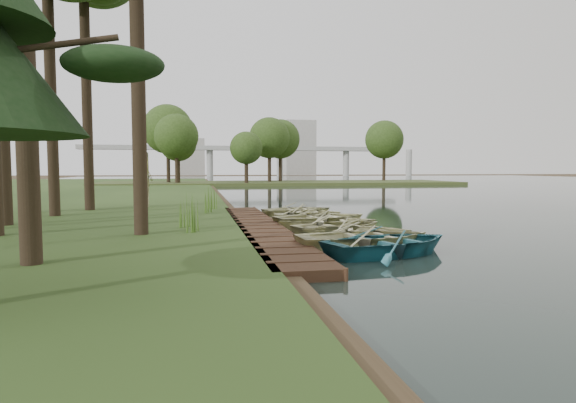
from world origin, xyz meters
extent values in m
plane|color=#3D2F1D|center=(0.00, 0.00, 0.00)|extent=(300.00, 300.00, 0.00)
cube|color=#382315|center=(-1.60, 0.00, 0.15)|extent=(1.60, 16.00, 0.30)
cube|color=#3B471F|center=(8.00, 50.00, 0.23)|extent=(50.00, 14.00, 0.45)
cylinder|color=black|center=(-15.33, 50.00, 2.85)|extent=(0.50, 0.50, 4.80)
sphere|color=#2E4718|center=(-15.33, 50.00, 6.45)|extent=(5.60, 5.60, 5.60)
cylinder|color=black|center=(-8.67, 50.00, 2.85)|extent=(0.50, 0.50, 4.80)
sphere|color=#2E4718|center=(-8.67, 50.00, 6.45)|extent=(5.60, 5.60, 5.60)
cylinder|color=black|center=(-2.00, 50.00, 2.85)|extent=(0.50, 0.50, 4.80)
sphere|color=#2E4718|center=(-2.00, 50.00, 6.45)|extent=(5.60, 5.60, 5.60)
cylinder|color=black|center=(4.67, 50.00, 2.85)|extent=(0.50, 0.50, 4.80)
sphere|color=#2E4718|center=(4.67, 50.00, 6.45)|extent=(5.60, 5.60, 5.60)
cylinder|color=black|center=(11.33, 50.00, 2.85)|extent=(0.50, 0.50, 4.80)
sphere|color=#2E4718|center=(11.33, 50.00, 6.45)|extent=(5.60, 5.60, 5.60)
cylinder|color=black|center=(18.00, 50.00, 2.85)|extent=(0.50, 0.50, 4.80)
sphere|color=#2E4718|center=(18.00, 50.00, 6.45)|extent=(5.60, 5.60, 5.60)
cylinder|color=black|center=(24.67, 50.00, 2.85)|extent=(0.50, 0.50, 4.80)
sphere|color=#2E4718|center=(24.67, 50.00, 6.45)|extent=(5.60, 5.60, 5.60)
cube|color=#A5A5A0|center=(10.00, 120.00, 8.00)|extent=(90.00, 4.00, 1.20)
cylinder|color=#A5A5A0|center=(-20.00, 120.00, 4.00)|extent=(1.80, 1.80, 8.00)
cylinder|color=#A5A5A0|center=(0.00, 120.00, 4.00)|extent=(1.80, 1.80, 8.00)
cylinder|color=#A5A5A0|center=(20.00, 120.00, 4.00)|extent=(1.80, 1.80, 8.00)
cylinder|color=#A5A5A0|center=(40.00, 120.00, 4.00)|extent=(1.80, 1.80, 8.00)
cylinder|color=#A5A5A0|center=(60.00, 120.00, 4.00)|extent=(1.80, 1.80, 8.00)
cube|color=#A5A5A0|center=(30.00, 140.00, 9.00)|extent=(10.00, 8.00, 18.00)
cube|color=#A5A5A0|center=(-5.00, 145.00, 6.00)|extent=(8.00, 8.00, 12.00)
imported|color=teal|center=(1.30, -5.25, 0.45)|extent=(4.54, 3.80, 0.81)
imported|color=beige|center=(0.90, -4.34, 0.47)|extent=(4.24, 3.19, 0.83)
imported|color=beige|center=(1.26, -2.56, 0.41)|extent=(4.19, 3.61, 0.73)
imported|color=beige|center=(1.08, -1.20, 0.41)|extent=(4.13, 3.49, 0.73)
imported|color=beige|center=(0.99, 0.03, 0.44)|extent=(4.11, 3.22, 0.77)
imported|color=beige|center=(1.10, 1.27, 0.46)|extent=(4.47, 3.63, 0.81)
imported|color=beige|center=(1.04, 2.95, 0.39)|extent=(3.56, 2.77, 0.68)
imported|color=beige|center=(0.91, 4.05, 0.41)|extent=(4.24, 3.74, 0.73)
imported|color=beige|center=(1.01, 5.40, 0.42)|extent=(4.01, 3.25, 0.73)
imported|color=beige|center=(-6.45, 9.08, 0.60)|extent=(2.95, 2.13, 0.60)
cylinder|color=black|center=(-7.43, -6.18, 5.65)|extent=(0.45, 0.45, 10.70)
cylinder|color=black|center=(-5.60, -1.72, 5.32)|extent=(0.44, 0.44, 10.03)
cylinder|color=black|center=(-9.99, 5.15, 5.79)|extent=(0.46, 0.46, 10.98)
cylinder|color=black|center=(-11.56, 7.22, 7.24)|extent=(0.52, 0.52, 13.87)
cylinder|color=black|center=(-9.12, 7.97, 6.21)|extent=(0.48, 0.48, 11.82)
cone|color=#3F661E|center=(-4.28, -0.31, 0.76)|extent=(0.60, 0.60, 0.92)
cone|color=#3F661E|center=(-4.04, -1.42, 0.87)|extent=(0.60, 0.60, 1.15)
cone|color=#3F661E|center=(-3.26, 5.36, 0.86)|extent=(0.60, 0.60, 1.12)
cone|color=#3F661E|center=(-3.07, 7.52, 0.87)|extent=(0.60, 0.60, 1.15)
camera|label=1|loc=(-3.88, -17.43, 2.40)|focal=30.00mm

